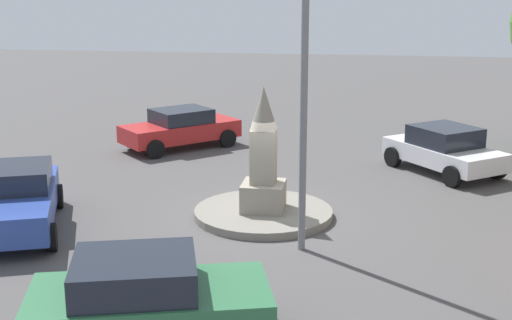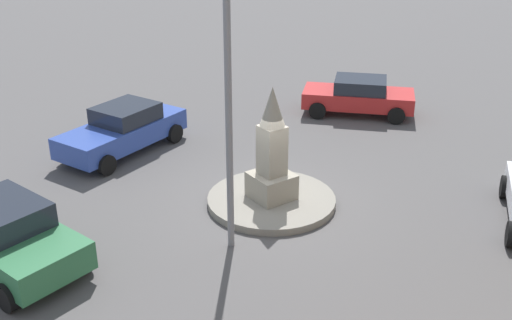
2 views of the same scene
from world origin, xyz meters
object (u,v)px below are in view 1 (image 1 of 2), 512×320
(monument, at_px, (263,161))
(car_white_far_side, at_px, (444,149))
(car_green_parked_left, at_px, (146,300))
(car_blue_near_island, at_px, (17,199))
(car_red_waiting, at_px, (181,128))
(streetlamp, at_px, (305,14))

(monument, height_order, car_white_far_side, monument)
(car_green_parked_left, distance_m, car_blue_near_island, 6.80)
(monument, distance_m, car_red_waiting, 8.12)
(monument, xyz_separation_m, car_white_far_side, (5.07, -4.98, -0.72))
(car_white_far_side, xyz_separation_m, car_blue_near_island, (-6.87, 10.71, 0.03))
(car_red_waiting, relative_size, car_blue_near_island, 0.87)
(car_red_waiting, bearing_deg, streetlamp, -150.60)
(car_red_waiting, distance_m, car_green_parked_left, 14.05)
(monument, height_order, streetlamp, streetlamp)
(car_white_far_side, bearing_deg, monument, 135.55)
(car_green_parked_left, bearing_deg, car_blue_near_island, 44.04)
(monument, bearing_deg, car_red_waiting, 29.45)
(car_red_waiting, relative_size, car_green_parked_left, 0.97)
(streetlamp, height_order, car_green_parked_left, streetlamp)
(monument, distance_m, streetlamp, 4.40)
(streetlamp, bearing_deg, car_white_far_side, -28.18)
(car_white_far_side, height_order, car_blue_near_island, car_blue_near_island)
(car_white_far_side, distance_m, car_green_parked_left, 13.19)
(streetlamp, height_order, car_white_far_side, streetlamp)
(monument, distance_m, car_green_parked_left, 6.79)
(car_green_parked_left, bearing_deg, streetlamp, -25.03)
(car_green_parked_left, height_order, car_blue_near_island, car_green_parked_left)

